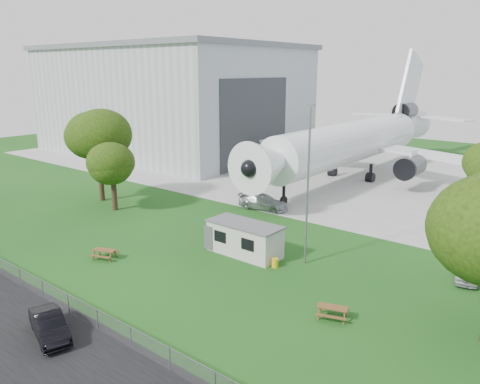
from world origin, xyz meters
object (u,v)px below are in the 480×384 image
Objects in this scene: site_cabin at (245,239)px; hangar at (172,99)px; picnic_west at (105,259)px; airliner at (356,140)px; picnic_east at (332,318)px; car_centre_sedan at (49,326)px.

hangar is at bearing 142.93° from site_cabin.
picnic_west is (-8.00, -7.68, -1.31)m from site_cabin.
airliner is 39.48m from picnic_east.
car_centre_sedan reaches higher than picnic_west.
hangar is at bearing 109.21° from picnic_west.
hangar is at bearing 179.78° from airliner.
site_cabin reaches higher than picnic_east.
site_cabin reaches higher than picnic_west.
airliner is at bearing -0.22° from hangar.
hangar reaches higher than site_cabin.
site_cabin is 3.76× the size of picnic_west.
car_centre_sedan is at bearing -49.61° from hangar.
car_centre_sedan is at bearing -152.85° from picnic_east.
hangar is 63.11m from car_centre_sedan.
picnic_west is at bearing 56.98° from car_centre_sedan.
airliner is at bearing 94.97° from picnic_east.
airliner is at bearing 23.10° from car_centre_sedan.
site_cabin is 11.17m from picnic_west.
hangar is 63.72m from picnic_east.
hangar reaches higher than car_centre_sedan.
site_cabin is 16.34m from car_centre_sedan.
site_cabin is 11.40m from picnic_east.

